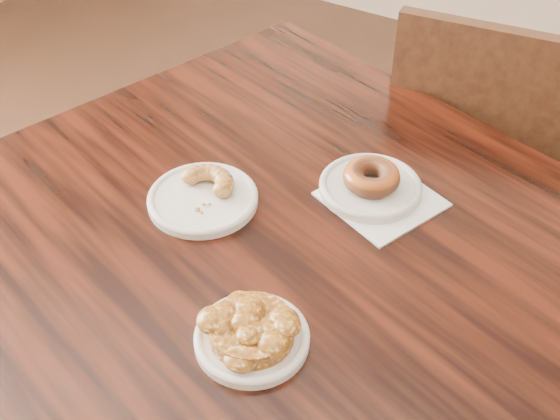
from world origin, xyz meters
The scene contains 9 objects.
cafe_table centered at (-0.14, 0.29, 0.38)m, with size 1.01×1.01×0.75m, color black.
chair_far centered at (0.01, 1.00, 0.45)m, with size 0.41×0.41×0.90m, color black, non-canonical shape.
napkin centered at (-0.03, 0.48, 0.75)m, with size 0.16×0.16×0.00m, color white.
plate_donut centered at (-0.05, 0.48, 0.76)m, with size 0.16×0.16×0.01m, color silver.
plate_cruller centered at (-0.26, 0.33, 0.76)m, with size 0.17×0.17×0.01m, color white.
plate_fritter centered at (-0.05, 0.14, 0.76)m, with size 0.15×0.15×0.01m, color white.
glazed_donut centered at (-0.05, 0.48, 0.78)m, with size 0.09×0.09×0.03m, color maroon.
apple_fritter centered at (-0.05, 0.14, 0.78)m, with size 0.15×0.15×0.04m, color #4E2508, non-canonical shape.
cruller_fragment centered at (-0.26, 0.33, 0.78)m, with size 0.10×0.10×0.03m, color brown, non-canonical shape.
Camera 1 is at (0.27, -0.32, 1.46)m, focal length 45.00 mm.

